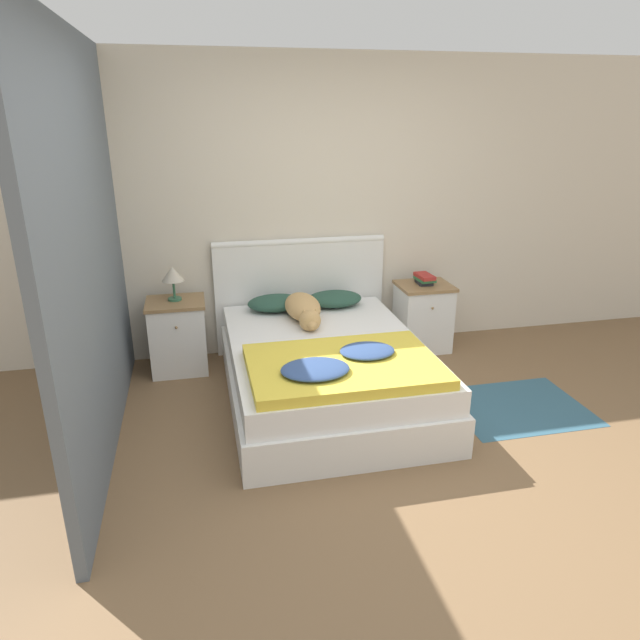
{
  "coord_description": "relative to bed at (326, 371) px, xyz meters",
  "views": [
    {
      "loc": [
        -0.96,
        -2.78,
        2.09
      ],
      "look_at": [
        -0.07,
        1.24,
        0.57
      ],
      "focal_mm": 32.0,
      "sensor_mm": 36.0,
      "label": 1
    }
  ],
  "objects": [
    {
      "name": "wall_side_left",
      "position": [
        -1.53,
        0.01,
        1.04
      ],
      "size": [
        0.06,
        3.1,
        2.55
      ],
      "color": "slate",
      "rests_on": "ground_plane"
    },
    {
      "name": "nightstand_left",
      "position": [
        -1.09,
        0.77,
        0.08
      ],
      "size": [
        0.48,
        0.42,
        0.62
      ],
      "color": "white",
      "rests_on": "ground_plane"
    },
    {
      "name": "wall_back",
      "position": [
        0.07,
        1.09,
        1.04
      ],
      "size": [
        9.0,
        0.06,
        2.55
      ],
      "color": "beige",
      "rests_on": "ground_plane"
    },
    {
      "name": "pillow_right",
      "position": [
        0.26,
        0.79,
        0.31
      ],
      "size": [
        0.49,
        0.33,
        0.13
      ],
      "color": "#284C3D",
      "rests_on": "bed"
    },
    {
      "name": "table_lamp",
      "position": [
        -1.09,
        0.8,
        0.6
      ],
      "size": [
        0.18,
        0.18,
        0.28
      ],
      "color": "#336B4C",
      "rests_on": "nightstand_left"
    },
    {
      "name": "ground_plane",
      "position": [
        0.07,
        -1.04,
        -0.23
      ],
      "size": [
        16.0,
        16.0,
        0.0
      ],
      "primitive_type": "plane",
      "color": "brown"
    },
    {
      "name": "book_stack",
      "position": [
        1.09,
        0.79,
        0.43
      ],
      "size": [
        0.15,
        0.23,
        0.09
      ],
      "color": "#232328",
      "rests_on": "nightstand_right"
    },
    {
      "name": "bed",
      "position": [
        0.0,
        0.0,
        0.0
      ],
      "size": [
        1.45,
        2.0,
        0.47
      ],
      "color": "white",
      "rests_on": "ground_plane"
    },
    {
      "name": "dog",
      "position": [
        -0.07,
        0.52,
        0.33
      ],
      "size": [
        0.28,
        0.77,
        0.19
      ],
      "color": "tan",
      "rests_on": "bed"
    },
    {
      "name": "rug",
      "position": [
        1.37,
        -0.45,
        -0.23
      ],
      "size": [
        0.98,
        0.8,
        0.0
      ],
      "color": "#335B70",
      "rests_on": "ground_plane"
    },
    {
      "name": "quilt",
      "position": [
        -0.01,
        -0.52,
        0.28
      ],
      "size": [
        1.25,
        0.86,
        0.13
      ],
      "color": "yellow",
      "rests_on": "bed"
    },
    {
      "name": "nightstand_right",
      "position": [
        1.09,
        0.77,
        0.08
      ],
      "size": [
        0.48,
        0.42,
        0.62
      ],
      "color": "white",
      "rests_on": "ground_plane"
    },
    {
      "name": "pillow_left",
      "position": [
        -0.26,
        0.79,
        0.31
      ],
      "size": [
        0.49,
        0.33,
        0.13
      ],
      "color": "#284C3D",
      "rests_on": "bed"
    },
    {
      "name": "headboard",
      "position": [
        0.0,
        1.02,
        0.31
      ],
      "size": [
        1.53,
        0.06,
        1.04
      ],
      "color": "white",
      "rests_on": "ground_plane"
    }
  ]
}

